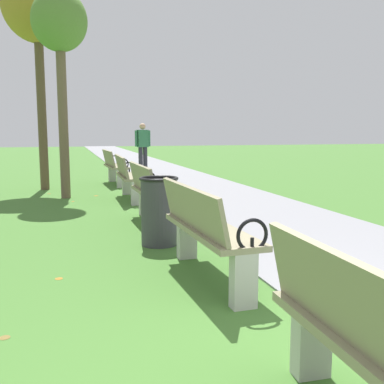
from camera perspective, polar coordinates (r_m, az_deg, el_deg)
name	(u,v)px	position (r m, az deg, el deg)	size (l,w,h in m)	color
paved_walkway	(138,163)	(19.81, -6.91, 3.70)	(2.67, 44.00, 0.02)	gray
park_bench_2	(205,229)	(4.20, 1.71, -4.75)	(0.54, 1.62, 0.90)	gray
park_bench_3	(151,192)	(6.78, -5.19, 0.03)	(0.51, 1.61, 0.90)	gray
park_bench_4	(128,176)	(9.22, -8.07, 2.03)	(0.49, 1.61, 0.90)	gray
park_bench_5	(114,166)	(11.90, -9.86, 3.27)	(0.54, 1.62, 0.90)	gray
tree_1	(60,28)	(9.90, -16.46, 19.32)	(1.10, 1.10, 4.18)	brown
tree_2	(37,7)	(11.58, -19.07, 21.30)	(1.59, 1.59, 5.14)	brown
pedestrian_walking	(143,145)	(14.82, -6.27, 5.92)	(0.52, 0.28, 1.62)	#2D2D38
trash_bin	(159,211)	(5.52, -4.20, -2.39)	(0.48, 0.48, 0.84)	#38383D
scattered_leaves	(142,208)	(8.16, -6.40, -2.04)	(4.60, 13.46, 0.02)	brown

